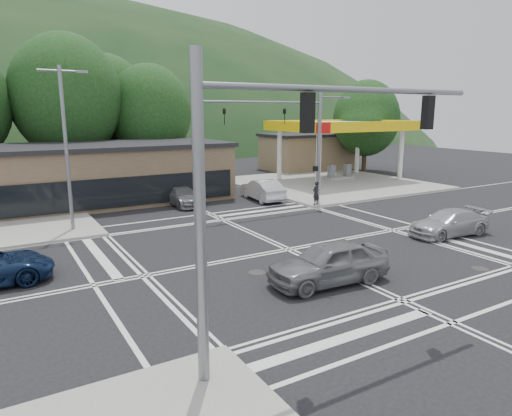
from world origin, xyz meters
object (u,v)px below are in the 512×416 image
car_grey_center (329,263)px  car_silver_east (449,223)px  car_northbound (182,196)px  car_queue_a (263,190)px  car_queue_b (181,183)px  pedestrian (316,193)px

car_grey_center → car_silver_east: (10.20, 2.20, -0.15)m
car_northbound → car_queue_a: bearing=-15.7°
car_grey_center → car_northbound: 17.24m
car_queue_b → car_northbound: 5.83m
car_queue_a → car_queue_b: (-3.90, 6.75, -0.11)m
car_grey_center → car_silver_east: 10.44m
car_grey_center → car_northbound: (0.68, 17.23, -0.16)m
car_queue_a → car_queue_b: bearing=-54.2°
car_grey_center → car_silver_east: size_ratio=1.04×
car_silver_east → pedestrian: pedestrian is taller
pedestrian → car_northbound: bearing=-46.9°
car_queue_a → car_northbound: bearing=-6.5°
car_grey_center → pedestrian: pedestrian is taller
car_queue_b → pedestrian: pedestrian is taller
car_northbound → pedestrian: size_ratio=2.84×
car_queue_b → pedestrian: 12.23m
car_silver_east → car_northbound: size_ratio=1.02×
car_queue_b → pedestrian: size_ratio=2.44×
car_grey_center → car_queue_a: 17.26m
car_grey_center → pedestrian: bearing=148.0°
car_queue_a → car_queue_b: 7.79m
pedestrian → car_grey_center: bearing=40.5°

